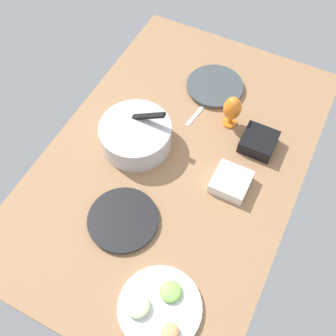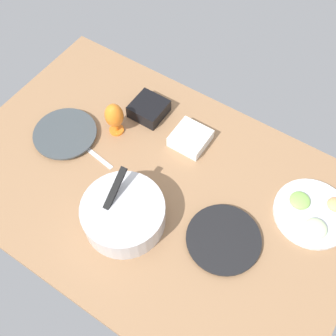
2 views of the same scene
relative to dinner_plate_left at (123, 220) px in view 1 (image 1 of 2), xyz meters
The scene contains 9 objects.
ground_plane 35.25cm from the dinner_plate_left, ahead, with size 160.00×104.00×4.00cm, color #99704C.
dinner_plate_left is the anchor object (origin of this frame).
dinner_plate_right 79.60cm from the dinner_plate_left, ahead, with size 26.96×26.96×2.41cm.
mixing_bowl 37.32cm from the dinner_plate_left, 21.29° to the left, with size 30.55×30.55×18.67cm.
fruit_platter 35.79cm from the dinner_plate_left, 129.98° to the right, with size 29.13×29.13×4.80cm.
hurricane_glass_orange 66.26cm from the dinner_plate_left, 16.46° to the right, with size 7.89×7.89×16.14cm.
square_bowl_white 45.58cm from the dinner_plate_left, 42.86° to the right, with size 14.48×14.48×5.20cm.
square_bowl_black 66.33cm from the dinner_plate_left, 31.03° to the right, with size 14.22×14.22×6.14cm.
fork_by_right_plate 62.01cm from the dinner_plate_left, ahead, with size 18.00×1.80×0.60cm, color silver.
Camera 1 is at (-85.26, -39.62, 143.09)cm, focal length 43.12 mm.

